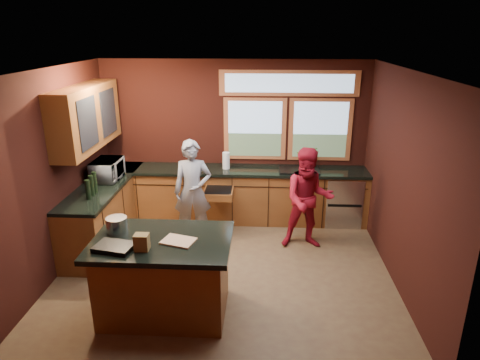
# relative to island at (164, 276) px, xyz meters

# --- Properties ---
(floor) EXTENTS (4.50, 4.50, 0.00)m
(floor) POSITION_rel_island_xyz_m (0.61, 0.94, -0.48)
(floor) COLOR brown
(floor) RESTS_ON ground
(room_shell) EXTENTS (4.52, 4.02, 2.71)m
(room_shell) POSITION_rel_island_xyz_m (0.02, 1.26, 1.32)
(room_shell) COLOR black
(room_shell) RESTS_ON ground
(back_counter) EXTENTS (4.50, 0.64, 0.93)m
(back_counter) POSITION_rel_island_xyz_m (0.81, 2.63, -0.01)
(back_counter) COLOR brown
(back_counter) RESTS_ON floor
(left_counter) EXTENTS (0.64, 2.30, 0.93)m
(left_counter) POSITION_rel_island_xyz_m (-1.34, 1.79, -0.01)
(left_counter) COLOR brown
(left_counter) RESTS_ON floor
(island) EXTENTS (1.55, 1.05, 0.95)m
(island) POSITION_rel_island_xyz_m (0.00, 0.00, 0.00)
(island) COLOR brown
(island) RESTS_ON floor
(person_grey) EXTENTS (0.62, 0.45, 1.60)m
(person_grey) POSITION_rel_island_xyz_m (0.04, 1.89, 0.32)
(person_grey) COLOR slate
(person_grey) RESTS_ON floor
(person_red) EXTENTS (0.77, 0.61, 1.55)m
(person_red) POSITION_rel_island_xyz_m (1.79, 1.71, 0.30)
(person_red) COLOR maroon
(person_red) RESTS_ON floor
(microwave) EXTENTS (0.39, 0.57, 0.32)m
(microwave) POSITION_rel_island_xyz_m (-1.31, 1.98, 0.61)
(microwave) COLOR #999999
(microwave) RESTS_ON left_counter
(potted_plant) EXTENTS (0.36, 0.31, 0.40)m
(potted_plant) POSITION_rel_island_xyz_m (1.85, 2.69, 0.65)
(potted_plant) COLOR #999999
(potted_plant) RESTS_ON back_counter
(paper_towel) EXTENTS (0.12, 0.12, 0.28)m
(paper_towel) POSITION_rel_island_xyz_m (0.49, 2.64, 0.59)
(paper_towel) COLOR white
(paper_towel) RESTS_ON back_counter
(cutting_board) EXTENTS (0.41, 0.34, 0.02)m
(cutting_board) POSITION_rel_island_xyz_m (0.20, -0.05, 0.48)
(cutting_board) COLOR #A67B55
(cutting_board) RESTS_ON island
(stock_pot) EXTENTS (0.24, 0.24, 0.18)m
(stock_pot) POSITION_rel_island_xyz_m (-0.55, 0.15, 0.56)
(stock_pot) COLOR silver
(stock_pot) RESTS_ON island
(paper_bag) EXTENTS (0.15, 0.12, 0.18)m
(paper_bag) POSITION_rel_island_xyz_m (-0.15, -0.25, 0.56)
(paper_bag) COLOR brown
(paper_bag) RESTS_ON island
(black_tray) EXTENTS (0.45, 0.35, 0.05)m
(black_tray) POSITION_rel_island_xyz_m (-0.45, -0.25, 0.49)
(black_tray) COLOR black
(black_tray) RESTS_ON island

